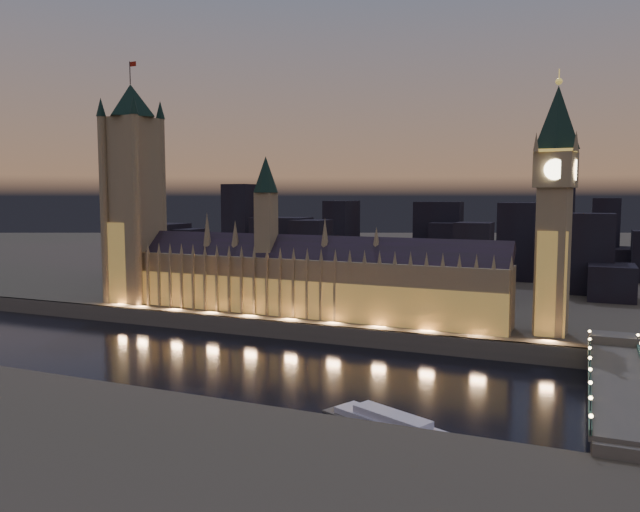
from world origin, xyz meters
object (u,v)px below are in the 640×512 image
at_px(river_boat, 392,423).
at_px(elizabeth_tower, 555,189).
at_px(victoria_tower, 133,184).
at_px(westminster_bridge, 618,389).
at_px(palace_of_westminster, 301,277).

bearing_deg(river_boat, elizabeth_tower, 71.54).
xyz_separation_m(victoria_tower, westminster_bridge, (241.37, -65.38, -67.08)).
bearing_deg(victoria_tower, river_boat, -31.18).
height_order(westminster_bridge, river_boat, westminster_bridge).
relative_size(palace_of_westminster, victoria_tower, 1.54).
bearing_deg(westminster_bridge, palace_of_westminster, 154.98).
bearing_deg(westminster_bridge, elizabeth_tower, 109.67).
xyz_separation_m(palace_of_westminster, victoria_tower, (-101.69, 0.19, 46.70)).
bearing_deg(palace_of_westminster, elizabeth_tower, 0.09).
relative_size(victoria_tower, river_boat, 2.78).
xyz_separation_m(palace_of_westminster, river_boat, (79.68, -109.57, -24.81)).
xyz_separation_m(palace_of_westminster, westminster_bridge, (139.68, -65.19, -20.38)).
height_order(victoria_tower, westminster_bridge, victoria_tower).
relative_size(elizabeth_tower, river_boat, 2.33).
bearing_deg(victoria_tower, elizabeth_tower, -0.00).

